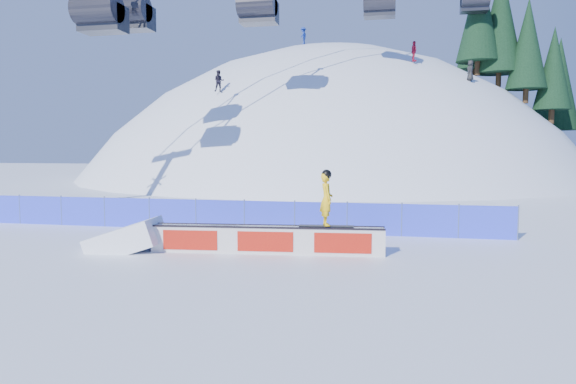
# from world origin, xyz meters

# --- Properties ---
(ground) EXTENTS (160.00, 160.00, 0.00)m
(ground) POSITION_xyz_m (0.00, 0.00, 0.00)
(ground) COLOR white
(ground) RESTS_ON ground
(snow_hill) EXTENTS (64.00, 64.00, 64.00)m
(snow_hill) POSITION_xyz_m (0.00, 42.00, -18.00)
(snow_hill) COLOR silver
(snow_hill) RESTS_ON ground
(treeline) EXTENTS (24.72, 11.83, 22.42)m
(treeline) POSITION_xyz_m (23.20, 42.29, 10.15)
(treeline) COLOR #372516
(treeline) RESTS_ON ground
(safety_fence) EXTENTS (22.05, 0.05, 1.30)m
(safety_fence) POSITION_xyz_m (0.00, 4.50, 0.60)
(safety_fence) COLOR #2B3FEF
(safety_fence) RESTS_ON ground
(rail_box) EXTENTS (7.24, 1.16, 0.87)m
(rail_box) POSITION_xyz_m (2.85, 0.57, 0.43)
(rail_box) COLOR silver
(rail_box) RESTS_ON ground
(snow_ramp) EXTENTS (2.46, 1.66, 1.46)m
(snow_ramp) POSITION_xyz_m (-1.65, 0.16, 0.00)
(snow_ramp) COLOR white
(snow_ramp) RESTS_ON ground
(snowboarder) EXTENTS (1.68, 0.68, 1.74)m
(snowboarder) POSITION_xyz_m (4.68, 0.74, 1.72)
(snowboarder) COLOR black
(snowboarder) RESTS_ON rail_box
(distant_skiers) EXTENTS (20.30, 13.19, 7.43)m
(distant_skiers) POSITION_xyz_m (1.97, 30.42, 11.13)
(distant_skiers) COLOR black
(distant_skiers) RESTS_ON ground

